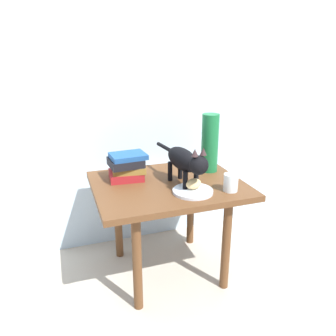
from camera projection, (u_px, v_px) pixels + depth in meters
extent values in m
plane|color=#B2A899|center=(168.00, 269.00, 1.88)|extent=(6.00, 6.00, 0.00)
cube|color=silver|center=(144.00, 63.00, 1.89)|extent=(4.00, 0.04, 2.20)
cube|color=brown|center=(168.00, 185.00, 1.71)|extent=(0.75, 0.61, 0.03)
cylinder|color=brown|center=(137.00, 263.00, 1.52)|extent=(0.04, 0.04, 0.50)
cylinder|color=brown|center=(226.00, 245.00, 1.66)|extent=(0.04, 0.04, 0.50)
cylinder|color=brown|center=(118.00, 218.00, 1.93)|extent=(0.04, 0.04, 0.50)
cylinder|color=brown|center=(191.00, 207.00, 2.07)|extent=(0.04, 0.04, 0.50)
cylinder|color=silver|center=(193.00, 191.00, 1.58)|extent=(0.19, 0.19, 0.01)
ellipsoid|color=#E0BC7A|center=(194.00, 184.00, 1.58)|extent=(0.10, 0.08, 0.05)
cylinder|color=black|center=(196.00, 179.00, 1.61)|extent=(0.02, 0.02, 0.10)
cylinder|color=black|center=(185.00, 181.00, 1.58)|extent=(0.02, 0.02, 0.10)
cylinder|color=black|center=(180.00, 169.00, 1.74)|extent=(0.02, 0.02, 0.10)
cylinder|color=black|center=(170.00, 171.00, 1.72)|extent=(0.02, 0.02, 0.10)
ellipsoid|color=black|center=(182.00, 159.00, 1.64)|extent=(0.12, 0.27, 0.11)
sphere|color=black|center=(199.00, 165.00, 1.51)|extent=(0.09, 0.09, 0.09)
cone|color=#332224|center=(203.00, 151.00, 1.50)|extent=(0.03, 0.03, 0.03)
cone|color=#332224|center=(195.00, 153.00, 1.48)|extent=(0.03, 0.03, 0.03)
cylinder|color=black|center=(164.00, 147.00, 1.81)|extent=(0.04, 0.16, 0.02)
cube|color=maroon|center=(126.00, 175.00, 1.75)|extent=(0.18, 0.16, 0.04)
cube|color=olive|center=(129.00, 168.00, 1.74)|extent=(0.19, 0.17, 0.03)
cube|color=black|center=(126.00, 162.00, 1.71)|extent=(0.18, 0.16, 0.04)
cube|color=#1E4C8C|center=(128.00, 156.00, 1.71)|extent=(0.19, 0.15, 0.02)
cylinder|color=#196B38|center=(210.00, 143.00, 1.82)|extent=(0.09, 0.09, 0.32)
cylinder|color=silver|center=(231.00, 183.00, 1.59)|extent=(0.07, 0.07, 0.08)
cylinder|color=silver|center=(230.00, 186.00, 1.60)|extent=(0.06, 0.06, 0.04)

